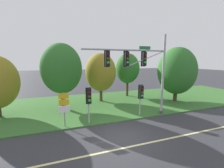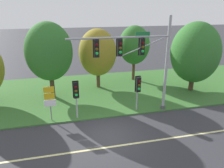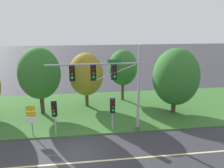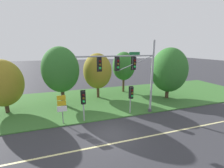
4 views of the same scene
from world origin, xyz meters
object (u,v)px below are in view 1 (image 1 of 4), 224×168
(route_sign_post, at_px, (64,105))
(tree_behind_signpost, at_px, (101,72))
(tree_left_of_mast, at_px, (62,69))
(traffic_signal_mast, at_px, (142,66))
(pedestrian_signal_near_kerb, at_px, (141,94))
(pedestrian_signal_further_along, at_px, (89,98))
(tree_mid_verge, at_px, (128,68))
(tree_tall_centre, at_px, (177,71))

(route_sign_post, relative_size, tree_behind_signpost, 0.45)
(route_sign_post, height_order, tree_left_of_mast, tree_left_of_mast)
(traffic_signal_mast, relative_size, pedestrian_signal_near_kerb, 2.65)
(pedestrian_signal_further_along, xyz_separation_m, tree_behind_signpost, (2.79, 6.54, 1.52))
(pedestrian_signal_further_along, xyz_separation_m, tree_left_of_mast, (-1.87, 4.91, 2.14))
(traffic_signal_mast, height_order, tree_left_of_mast, traffic_signal_mast)
(pedestrian_signal_further_along, xyz_separation_m, tree_mid_verge, (7.22, 8.07, 1.84))
(traffic_signal_mast, bearing_deg, pedestrian_signal_further_along, -179.04)
(route_sign_post, distance_m, tree_tall_centre, 14.38)
(pedestrian_signal_further_along, xyz_separation_m, route_sign_post, (-1.92, 0.19, -0.46))
(traffic_signal_mast, height_order, tree_behind_signpost, traffic_signal_mast)
(traffic_signal_mast, relative_size, tree_behind_signpost, 1.28)
(tree_left_of_mast, distance_m, tree_tall_centre, 13.87)
(pedestrian_signal_further_along, distance_m, tree_behind_signpost, 7.28)
(route_sign_post, bearing_deg, tree_tall_centre, 13.40)
(tree_mid_verge, bearing_deg, pedestrian_signal_further_along, -131.80)
(pedestrian_signal_further_along, relative_size, tree_tall_centre, 0.44)
(route_sign_post, xyz_separation_m, tree_tall_centre, (13.83, 3.30, 2.15))
(tree_mid_verge, bearing_deg, tree_behind_signpost, -160.95)
(pedestrian_signal_near_kerb, relative_size, tree_left_of_mast, 0.42)
(tree_left_of_mast, bearing_deg, route_sign_post, -90.51)
(pedestrian_signal_further_along, height_order, route_sign_post, pedestrian_signal_further_along)
(tree_left_of_mast, relative_size, tree_behind_signpost, 1.14)
(tree_mid_verge, height_order, tree_tall_centre, tree_tall_centre)
(tree_mid_verge, distance_m, tree_tall_centre, 6.56)
(tree_behind_signpost, relative_size, tree_tall_centre, 0.89)
(traffic_signal_mast, xyz_separation_m, pedestrian_signal_further_along, (-4.79, -0.08, -2.52))
(pedestrian_signal_further_along, relative_size, tree_left_of_mast, 0.44)
(tree_behind_signpost, bearing_deg, tree_tall_centre, -18.52)
(route_sign_post, xyz_separation_m, tree_left_of_mast, (0.04, 4.72, 2.60))
(tree_left_of_mast, bearing_deg, tree_mid_verge, 19.18)
(traffic_signal_mast, bearing_deg, tree_behind_signpost, 107.21)
(tree_behind_signpost, bearing_deg, pedestrian_signal_further_along, -113.10)
(pedestrian_signal_near_kerb, bearing_deg, tree_left_of_mast, 145.74)
(tree_left_of_mast, height_order, tree_behind_signpost, tree_left_of_mast)
(tree_tall_centre, bearing_deg, pedestrian_signal_further_along, -163.67)
(pedestrian_signal_near_kerb, height_order, route_sign_post, pedestrian_signal_near_kerb)
(tree_mid_verge, xyz_separation_m, tree_tall_centre, (4.69, -4.58, -0.16))
(pedestrian_signal_further_along, bearing_deg, pedestrian_signal_near_kerb, 3.17)
(pedestrian_signal_near_kerb, distance_m, tree_behind_signpost, 6.81)
(tree_behind_signpost, height_order, tree_tall_centre, tree_tall_centre)
(pedestrian_signal_further_along, bearing_deg, route_sign_post, 174.21)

